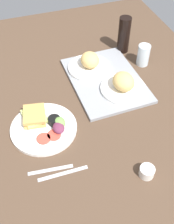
{
  "coord_description": "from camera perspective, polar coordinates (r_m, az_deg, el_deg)",
  "views": [
    {
      "loc": [
        78.34,
        -22.83,
        91.92
      ],
      "look_at": [
        2.0,
        3.0,
        4.0
      ],
      "focal_mm": 44.84,
      "sensor_mm": 36.0,
      "label": 1
    }
  ],
  "objects": [
    {
      "name": "bread_plate_near",
      "position": [
        1.43,
        0.55,
        9.83
      ],
      "size": [
        21.6,
        21.6,
        8.69
      ],
      "color": "white",
      "rests_on": "serving_tray"
    },
    {
      "name": "plate_with_salad",
      "position": [
        1.19,
        -8.72,
        -2.71
      ],
      "size": [
        27.87,
        27.87,
        5.4
      ],
      "color": "white",
      "rests_on": "ground_plane"
    },
    {
      "name": "serving_tray",
      "position": [
        1.39,
        3.8,
        6.53
      ],
      "size": [
        45.91,
        34.25,
        1.6
      ],
      "primitive_type": "cube",
      "rotation": [
        0.0,
        0.0,
        0.03
      ],
      "color": "gray",
      "rests_on": "ground_plane"
    },
    {
      "name": "bread_plate_far",
      "position": [
        1.31,
        7.43,
        5.57
      ],
      "size": [
        21.59,
        21.59,
        9.2
      ],
      "color": "white",
      "rests_on": "serving_tray"
    },
    {
      "name": "ground_plane",
      "position": [
        1.24,
        -1.61,
        -1.4
      ],
      "size": [
        190.0,
        150.0,
        3.0
      ],
      "primitive_type": "cube",
      "color": "#4C3828"
    },
    {
      "name": "drinking_glass",
      "position": [
        1.5,
        11.42,
        11.31
      ],
      "size": [
        6.3,
        6.3,
        11.15
      ],
      "primitive_type": "cylinder",
      "color": "silver",
      "rests_on": "ground_plane"
    },
    {
      "name": "fork",
      "position": [
        1.08,
        -7.44,
        -11.58
      ],
      "size": [
        3.27,
        17.05,
        0.5
      ],
      "primitive_type": "cube",
      "rotation": [
        0.0,
        0.0,
        1.46
      ],
      "color": "#B7B7BC",
      "rests_on": "ground_plane"
    },
    {
      "name": "soda_bottle",
      "position": [
        1.56,
        7.54,
        15.32
      ],
      "size": [
        6.4,
        6.4,
        19.84
      ],
      "primitive_type": "cylinder",
      "color": "black",
      "rests_on": "ground_plane"
    },
    {
      "name": "espresso_cup",
      "position": [
        1.07,
        12.1,
        -11.82
      ],
      "size": [
        5.6,
        5.6,
        4.0
      ],
      "primitive_type": "cylinder",
      "color": "silver",
      "rests_on": "ground_plane"
    },
    {
      "name": "knife",
      "position": [
        1.06,
        -4.91,
        -12.36
      ],
      "size": [
        1.75,
        19.02,
        0.5
      ],
      "primitive_type": "cube",
      "rotation": [
        0.0,
        0.0,
        1.55
      ],
      "color": "#B7B7BC",
      "rests_on": "ground_plane"
    }
  ]
}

